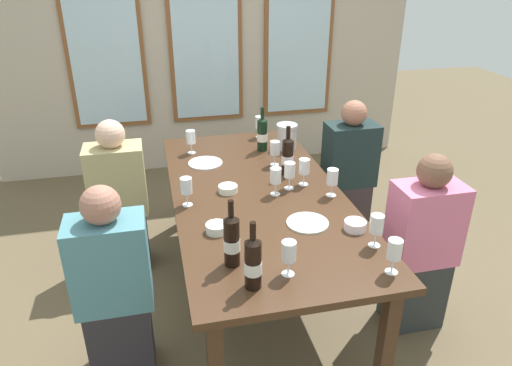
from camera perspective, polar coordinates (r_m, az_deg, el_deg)
ground_plane at (r=3.31m, az=0.12°, el=-12.64°), size 12.00×12.00×0.00m
back_wall_with_windows at (r=4.85m, az=-6.24°, el=18.39°), size 4.23×0.10×2.90m
dining_table at (r=2.95m, az=0.14°, el=-2.36°), size 1.03×2.15×0.74m
white_plate_0 at (r=2.60m, az=6.21°, el=-4.79°), size 0.23×0.23×0.01m
white_plate_1 at (r=3.34m, az=-6.11°, el=2.41°), size 0.24×0.24×0.01m
metal_pitcher at (r=3.56m, az=3.71°, el=5.62°), size 0.16×0.16×0.19m
wine_bottle_0 at (r=3.11m, az=3.82°, el=3.24°), size 0.08×0.08×0.34m
wine_bottle_1 at (r=2.06m, az=-0.36°, el=-9.56°), size 0.08×0.08×0.33m
wine_bottle_2 at (r=3.51m, az=0.76°, el=5.92°), size 0.08×0.08×0.33m
wine_bottle_3 at (r=2.20m, az=-2.94°, el=-6.88°), size 0.08×0.08×0.34m
tasting_bowl_0 at (r=2.57m, az=11.84°, el=-5.01°), size 0.12×0.12×0.05m
tasting_bowl_1 at (r=2.91m, az=-3.39°, el=-0.70°), size 0.12×0.12×0.04m
tasting_bowl_2 at (r=2.51m, az=-4.76°, el=-5.42°), size 0.12×0.12×0.05m
wine_glass_0 at (r=2.92m, az=4.07°, el=1.49°), size 0.07×0.07×0.17m
wine_glass_1 at (r=3.25m, az=2.29°, el=4.15°), size 0.07×0.07×0.17m
wine_glass_2 at (r=2.41m, az=14.31°, el=-4.98°), size 0.07×0.07×0.17m
wine_glass_3 at (r=2.84m, az=2.37°, el=0.82°), size 0.07×0.07×0.17m
wine_glass_4 at (r=2.74m, az=-8.39°, el=-0.41°), size 0.07×0.07×0.17m
wine_glass_5 at (r=2.86m, az=9.17°, el=0.59°), size 0.07×0.07×0.17m
wine_glass_6 at (r=2.14m, az=3.96°, el=-8.28°), size 0.07×0.07×0.17m
wine_glass_7 at (r=2.24m, az=16.33°, el=-7.75°), size 0.07×0.07×0.17m
wine_glass_8 at (r=2.98m, az=5.82°, el=1.93°), size 0.07×0.07×0.17m
wine_glass_9 at (r=3.49m, az=-7.85°, el=5.38°), size 0.07×0.07×0.17m
wine_glass_10 at (r=3.78m, az=0.43°, el=7.20°), size 0.07×0.07×0.17m
seated_person_0 at (r=2.56m, az=-16.69°, el=-12.24°), size 0.38×0.24×1.11m
seated_person_1 at (r=2.93m, az=19.22°, el=-7.38°), size 0.38×0.24×1.11m
seated_person_2 at (r=3.40m, az=-16.09°, el=-2.11°), size 0.38×0.24×1.11m
seated_person_3 at (r=3.74m, az=11.06°, el=1.07°), size 0.38×0.24×1.11m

